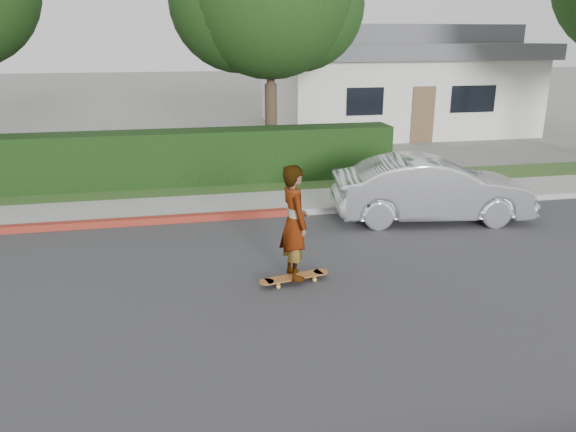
# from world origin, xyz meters

# --- Properties ---
(ground) EXTENTS (120.00, 120.00, 0.00)m
(ground) POSITION_xyz_m (0.00, 0.00, 0.00)
(ground) COLOR slate
(ground) RESTS_ON ground
(road) EXTENTS (60.00, 8.00, 0.01)m
(road) POSITION_xyz_m (0.00, 0.00, 0.01)
(road) COLOR #2D2D30
(road) RESTS_ON ground
(curb_far) EXTENTS (60.00, 0.20, 0.15)m
(curb_far) POSITION_xyz_m (0.00, 4.10, 0.07)
(curb_far) COLOR #9E9E99
(curb_far) RESTS_ON ground
(curb_red_section) EXTENTS (12.00, 0.21, 0.15)m
(curb_red_section) POSITION_xyz_m (-5.00, 4.10, 0.08)
(curb_red_section) COLOR maroon
(curb_red_section) RESTS_ON ground
(sidewalk_far) EXTENTS (60.00, 1.60, 0.12)m
(sidewalk_far) POSITION_xyz_m (0.00, 5.00, 0.06)
(sidewalk_far) COLOR gray
(sidewalk_far) RESTS_ON ground
(planting_strip) EXTENTS (60.00, 1.60, 0.10)m
(planting_strip) POSITION_xyz_m (0.00, 6.60, 0.05)
(planting_strip) COLOR #2D4C1E
(planting_strip) RESTS_ON ground
(hedge) EXTENTS (15.00, 1.00, 1.50)m
(hedge) POSITION_xyz_m (-3.00, 7.20, 0.75)
(hedge) COLOR black
(hedge) RESTS_ON ground
(house) EXTENTS (10.60, 8.60, 4.30)m
(house) POSITION_xyz_m (8.00, 16.00, 2.10)
(house) COLOR beige
(house) RESTS_ON ground
(skateboard) EXTENTS (1.23, 0.50, 0.11)m
(skateboard) POSITION_xyz_m (0.37, 0.51, 0.11)
(skateboard) COLOR gold
(skateboard) RESTS_ON ground
(skateboarder) EXTENTS (0.53, 0.73, 1.86)m
(skateboarder) POSITION_xyz_m (0.37, 0.51, 1.05)
(skateboarder) COLOR white
(skateboarder) RESTS_ON skateboard
(car_silver) EXTENTS (4.40, 2.08, 1.39)m
(car_silver) POSITION_xyz_m (4.00, 3.18, 0.70)
(car_silver) COLOR #B9BCC1
(car_silver) RESTS_ON ground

